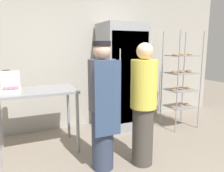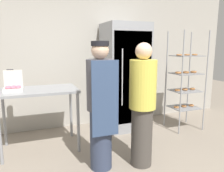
{
  "view_description": "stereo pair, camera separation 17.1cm",
  "coord_description": "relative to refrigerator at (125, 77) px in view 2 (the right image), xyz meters",
  "views": [
    {
      "loc": [
        -1.19,
        -1.97,
        1.55
      ],
      "look_at": [
        0.01,
        0.75,
        1.01
      ],
      "focal_mm": 35.0,
      "sensor_mm": 36.0,
      "label": 1
    },
    {
      "loc": [
        -1.04,
        -2.03,
        1.55
      ],
      "look_at": [
        0.01,
        0.75,
        1.01
      ],
      "focal_mm": 35.0,
      "sensor_mm": 36.0,
      "label": 2
    }
  ],
  "objects": [
    {
      "name": "donut_box",
      "position": [
        -1.89,
        -0.42,
        -0.01
      ],
      "size": [
        0.26,
        0.25,
        0.29
      ],
      "color": "silver",
      "rests_on": "prep_counter"
    },
    {
      "name": "blender_pitcher",
      "position": [
        -1.94,
        -0.14,
        0.07
      ],
      "size": [
        0.12,
        0.12,
        0.28
      ],
      "color": "#99999E",
      "rests_on": "prep_counter"
    },
    {
      "name": "refrigerator",
      "position": [
        0.0,
        0.0,
        0.0
      ],
      "size": [
        0.77,
        0.75,
        1.96
      ],
      "color": "gray",
      "rests_on": "ground_plane"
    },
    {
      "name": "baking_rack",
      "position": [
        1.04,
        -0.44,
        -0.08
      ],
      "size": [
        0.56,
        0.48,
        1.82
      ],
      "color": "#93969B",
      "rests_on": "ground_plane"
    },
    {
      "name": "person_baker",
      "position": [
        -0.87,
        -1.23,
        -0.14
      ],
      "size": [
        0.34,
        0.36,
        1.61
      ],
      "color": "#333D56",
      "rests_on": "ground_plane"
    },
    {
      "name": "back_wall",
      "position": [
        -0.62,
        0.48,
        0.37
      ],
      "size": [
        6.4,
        0.12,
        2.71
      ],
      "primitive_type": "cube",
      "color": "#ADA89E",
      "rests_on": "ground_plane"
    },
    {
      "name": "person_customer",
      "position": [
        -0.35,
        -1.34,
        -0.17
      ],
      "size": [
        0.34,
        0.34,
        1.6
      ],
      "color": "#47423D",
      "rests_on": "ground_plane"
    },
    {
      "name": "prep_counter",
      "position": [
        -1.57,
        -0.39,
        -0.16
      ],
      "size": [
        1.12,
        0.69,
        0.93
      ],
      "color": "gray",
      "rests_on": "ground_plane"
    }
  ]
}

